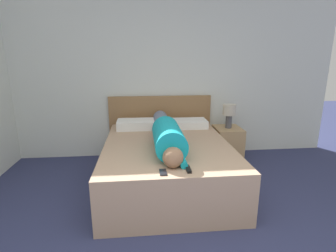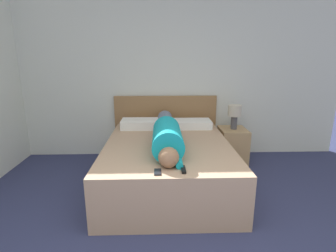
% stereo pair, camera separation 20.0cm
% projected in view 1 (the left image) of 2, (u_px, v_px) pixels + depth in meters
% --- Properties ---
extents(wall_back, '(5.62, 0.06, 2.60)m').
position_uv_depth(wall_back, '(159.00, 74.00, 4.08)').
color(wall_back, silver).
rests_on(wall_back, ground_plane).
extents(bed, '(1.50, 1.95, 0.55)m').
position_uv_depth(bed, '(167.00, 164.00, 3.25)').
color(bed, tan).
rests_on(bed, ground_plane).
extents(headboard, '(1.62, 0.04, 0.97)m').
position_uv_depth(headboard, '(160.00, 126.00, 4.22)').
color(headboard, olive).
rests_on(headboard, ground_plane).
extents(nightstand, '(0.39, 0.46, 0.52)m').
position_uv_depth(nightstand, '(227.00, 144.00, 4.05)').
color(nightstand, tan).
rests_on(nightstand, ground_plane).
extents(table_lamp, '(0.19, 0.19, 0.36)m').
position_uv_depth(table_lamp, '(229.00, 112.00, 3.92)').
color(table_lamp, '#4C4C51').
rests_on(table_lamp, nightstand).
extents(person_lying, '(0.32, 1.76, 0.32)m').
position_uv_depth(person_lying, '(167.00, 134.00, 3.07)').
color(person_lying, '#936B4C').
rests_on(person_lying, bed).
extents(pillow_near_headboard, '(0.62, 0.33, 0.12)m').
position_uv_depth(pillow_near_headboard, '(139.00, 124.00, 3.81)').
color(pillow_near_headboard, white).
rests_on(pillow_near_headboard, bed).
extents(pillow_second, '(0.59, 0.33, 0.11)m').
position_uv_depth(pillow_second, '(186.00, 123.00, 3.88)').
color(pillow_second, white).
rests_on(pillow_second, bed).
extents(tv_remote, '(0.04, 0.15, 0.02)m').
position_uv_depth(tv_remote, '(188.00, 169.00, 2.41)').
color(tv_remote, black).
rests_on(tv_remote, bed).
extents(cell_phone, '(0.06, 0.13, 0.01)m').
position_uv_depth(cell_phone, '(163.00, 172.00, 2.36)').
color(cell_phone, black).
rests_on(cell_phone, bed).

